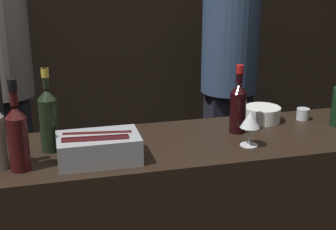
% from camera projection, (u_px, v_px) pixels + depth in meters
% --- Properties ---
extents(wall_back_chalkboard, '(6.40, 0.06, 2.80)m').
position_uv_depth(wall_back_chalkboard, '(108.00, 4.00, 3.78)').
color(wall_back_chalkboard, black).
rests_on(wall_back_chalkboard, ground_plane).
extents(ice_bin_with_bottles, '(0.33, 0.20, 0.12)m').
position_uv_depth(ice_bin_with_bottles, '(98.00, 147.00, 1.87)').
color(ice_bin_with_bottles, '#9EA0A5').
rests_on(ice_bin_with_bottles, bar_counter).
extents(bowl_white, '(0.18, 0.18, 0.07)m').
position_uv_depth(bowl_white, '(262.00, 114.00, 2.34)').
color(bowl_white, white).
rests_on(bowl_white, bar_counter).
extents(wine_glass, '(0.09, 0.09, 0.16)m').
position_uv_depth(wine_glass, '(250.00, 121.00, 2.01)').
color(wine_glass, silver).
rests_on(wine_glass, bar_counter).
extents(candle_votive, '(0.06, 0.06, 0.06)m').
position_uv_depth(candle_votive, '(303.00, 114.00, 2.37)').
color(candle_votive, silver).
rests_on(candle_votive, bar_counter).
extents(red_wine_bottle_tall, '(0.08, 0.08, 0.32)m').
position_uv_depth(red_wine_bottle_tall, '(238.00, 105.00, 2.16)').
color(red_wine_bottle_tall, black).
rests_on(red_wine_bottle_tall, bar_counter).
extents(red_wine_bottle_black_foil, '(0.08, 0.08, 0.36)m').
position_uv_depth(red_wine_bottle_black_foil, '(18.00, 135.00, 1.76)').
color(red_wine_bottle_black_foil, '#380F0F').
rests_on(red_wine_bottle_black_foil, bar_counter).
extents(champagne_bottle, '(0.08, 0.08, 0.36)m').
position_uv_depth(champagne_bottle, '(49.00, 118.00, 1.95)').
color(champagne_bottle, black).
rests_on(champagne_bottle, bar_counter).
extents(person_blond_tee, '(0.42, 0.42, 1.74)m').
position_uv_depth(person_blond_tee, '(229.00, 70.00, 3.47)').
color(person_blond_tee, black).
rests_on(person_blond_tee, ground_plane).
extents(person_grey_polo, '(0.35, 0.35, 1.81)m').
position_uv_depth(person_grey_polo, '(7.00, 71.00, 3.20)').
color(person_grey_polo, black).
rests_on(person_grey_polo, ground_plane).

